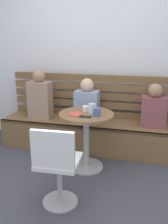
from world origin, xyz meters
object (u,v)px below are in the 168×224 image
Objects in this scene: cup_espresso_small at (98,111)px; plate_small at (76,114)px; cup_glass_tall at (91,108)px; cup_glass_short at (93,107)px; cafe_table at (86,130)px; cup_mug_blue at (97,112)px; white_chair at (57,165)px; person_adult at (40,97)px; booth_bench at (91,135)px; person_child_middle at (154,108)px; cup_ceramic_white at (86,109)px; person_child_left at (87,103)px; phone_on_table at (85,117)px.

cup_espresso_small is 0.33× the size of plate_small.
cup_glass_tall is 1.50× the size of cup_glass_short.
cafe_table is 7.79× the size of cup_mug_blue.
white_chair is 1.14× the size of person_adult.
cup_glass_short is at bearing 94.47° from cup_glass_tall.
booth_bench is 3.18× the size of white_chair.
cup_glass_tall is 0.20m from plate_small.
white_chair is 1.04m from cup_glass_short.
cafe_table is at bearing -83.39° from booth_bench.
cup_espresso_small reaches higher than booth_bench.
person_child_middle is 3.56× the size of plate_small.
cup_ceramic_white reaches higher than cafe_table.
person_child_left is 3.78× the size of plate_small.
person_child_left is at bearing 117.86° from cup_espresso_small.
person_adult is at bearing 157.41° from cup_glass_short.
person_child_left is at bearing 102.83° from cafe_table.
person_adult reaches higher than plate_small.
plate_small reaches higher than cafe_table.
person_child_left reaches higher than cup_glass_tall.
person_child_left is (0.74, -0.01, -0.05)m from person_adult.
plate_small is (-0.26, -0.02, -0.04)m from cup_mug_blue.
person_adult reaches higher than white_chair.
white_chair is at bearing -88.15° from plate_small.
person_adult reaches higher than cafe_table.
cup_glass_short is (0.05, 0.17, 0.26)m from cafe_table.
plate_small is 0.15m from phone_on_table.
cup_mug_blue is at bearing 3.62° from plate_small.
person_child_middle is (0.88, 0.03, 0.48)m from booth_bench.
cup_glass_short is (-0.01, 0.15, -0.02)m from cup_glass_tall.
cup_mug_blue is (0.21, -0.62, 0.57)m from booth_bench.
cup_mug_blue is (1.01, -0.62, 0.01)m from person_adult.
white_chair is at bearing -97.65° from cup_glass_short.
booth_bench is 0.68m from cup_glass_short.
booth_bench is at bearing 89.06° from white_chair.
cup_ceramic_white is at bearing 108.53° from cafe_table.
person_child_middle is 0.93m from cup_mug_blue.
cup_mug_blue is at bearing -43.64° from cup_glass_tall.
white_chair is at bearing -107.58° from cup_mug_blue.
cup_glass_tall is at bearing -30.02° from person_adult.
booth_bench is 0.76m from cup_espresso_small.
phone_on_table is at bearing -77.48° from cup_ceramic_white.
cup_mug_blue is at bearing 72.42° from white_chair.
cup_glass_tall is 0.16m from cup_glass_short.
cup_espresso_small is at bearing -28.83° from phone_on_table.
cup_espresso_small is (0.99, -0.50, -0.01)m from person_adult.
phone_on_table reaches higher than cafe_table.
cup_glass_short is 0.32m from phone_on_table.
cup_glass_tall reaches higher than cup_glass_short.
cup_ceramic_white is 0.12m from cup_glass_short.
plate_small is at bearing -40.19° from person_adult.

